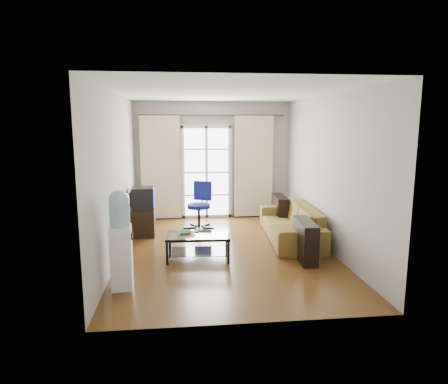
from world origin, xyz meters
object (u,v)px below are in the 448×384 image
object	(u,v)px
crt_tv	(142,198)
task_chair	(200,215)
coffee_table	(198,243)
tv_stand	(143,221)
water_cooler	(121,238)
sofa	(291,223)

from	to	relation	value
crt_tv	task_chair	world-z (taller)	task_chair
coffee_table	crt_tv	world-z (taller)	crt_tv
tv_stand	water_cooler	bearing A→B (deg)	-91.58
sofa	tv_stand	xyz separation A→B (m)	(-2.84, 0.72, -0.06)
sofa	crt_tv	world-z (taller)	crt_tv
coffee_table	task_chair	bearing A→B (deg)	86.44
coffee_table	task_chair	distance (m)	1.94
sofa	crt_tv	distance (m)	2.94
coffee_table	crt_tv	distance (m)	1.94
tv_stand	crt_tv	bearing A→B (deg)	-88.69
task_chair	sofa	bearing A→B (deg)	-6.19
coffee_table	water_cooler	bearing A→B (deg)	-134.73
coffee_table	sofa	bearing A→B (deg)	26.89
sofa	water_cooler	bearing A→B (deg)	-51.47
crt_tv	water_cooler	size ratio (longest dim) A/B	0.36
task_chair	crt_tv	bearing A→B (deg)	-137.04
tv_stand	crt_tv	xyz separation A→B (m)	(0.00, -0.07, 0.48)
tv_stand	crt_tv	distance (m)	0.49
sofa	tv_stand	distance (m)	2.93
tv_stand	crt_tv	size ratio (longest dim) A/B	1.50
sofa	task_chair	distance (m)	1.97
tv_stand	task_chair	distance (m)	1.20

